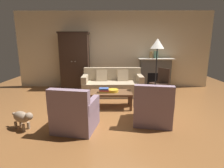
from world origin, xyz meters
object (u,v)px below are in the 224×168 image
(fireplace, at_px, (155,73))
(armchair_near_left, at_px, (75,114))
(mantel_vase_jade, at_px, (156,55))
(mantel_vase_bronze, at_px, (151,55))
(couch, at_px, (112,85))
(book_stack, at_px, (104,90))
(dog, at_px, (22,117))
(armchair_near_right, at_px, (153,109))
(coffee_table, at_px, (111,94))
(side_chair_wooden, at_px, (161,81))
(fruit_bowl, at_px, (113,91))
(floor_lamp, at_px, (157,48))
(armoire, at_px, (75,61))

(fireplace, height_order, armchair_near_left, fireplace)
(mantel_vase_jade, bearing_deg, mantel_vase_bronze, 180.00)
(couch, height_order, mantel_vase_bronze, mantel_vase_bronze)
(fireplace, height_order, book_stack, fireplace)
(dog, bearing_deg, armchair_near_right, 6.73)
(coffee_table, height_order, side_chair_wooden, side_chair_wooden)
(fruit_bowl, xyz_separation_m, floor_lamp, (1.16, 0.28, 1.09))
(floor_lamp, bearing_deg, mantel_vase_bronze, 83.11)
(armchair_near_right, bearing_deg, armoire, 126.79)
(armchair_near_left, bearing_deg, mantel_vase_jade, 55.67)
(fireplace, xyz_separation_m, mantel_vase_jade, (-0.00, -0.02, 0.68))
(side_chair_wooden, bearing_deg, armoire, 160.31)
(book_stack, bearing_deg, armchair_near_right, -39.76)
(book_stack, xyz_separation_m, mantel_vase_bronze, (1.61, 2.15, 0.77))
(book_stack, bearing_deg, floor_lamp, 13.80)
(couch, distance_m, mantel_vase_jade, 2.04)
(mantel_vase_bronze, bearing_deg, couch, -147.56)
(armoire, xyz_separation_m, coffee_table, (1.33, -2.02, -0.66))
(fireplace, height_order, armoire, armoire)
(fruit_bowl, distance_m, side_chair_wooden, 1.81)
(floor_lamp, distance_m, dog, 3.57)
(armoire, distance_m, floor_lamp, 3.14)
(floor_lamp, bearing_deg, couch, 142.12)
(mantel_vase_bronze, distance_m, dog, 4.72)
(floor_lamp, relative_size, dog, 3.44)
(coffee_table, height_order, armchair_near_right, armchair_near_right)
(coffee_table, distance_m, side_chair_wooden, 1.85)
(book_stack, relative_size, armchair_near_right, 0.28)
(armchair_near_right, xyz_separation_m, side_chair_wooden, (0.66, 1.95, 0.20))
(dog, bearing_deg, couch, 54.42)
(fireplace, xyz_separation_m, couch, (-1.58, -0.91, -0.25))
(couch, xyz_separation_m, fruit_bowl, (0.02, -1.20, 0.14))
(couch, xyz_separation_m, side_chair_wooden, (1.52, -0.20, 0.19))
(mantel_vase_bronze, relative_size, dog, 0.48)
(fruit_bowl, bearing_deg, armchair_near_left, -119.99)
(armchair_near_right, relative_size, floor_lamp, 0.50)
(side_chair_wooden, bearing_deg, mantel_vase_bronze, 96.38)
(coffee_table, bearing_deg, armoire, 123.32)
(armoire, height_order, side_chair_wooden, armoire)
(floor_lamp, xyz_separation_m, dog, (-2.94, -1.54, -1.30))
(armoire, distance_m, book_stack, 2.45)
(armoire, bearing_deg, fruit_bowl, -55.66)
(mantel_vase_bronze, xyz_separation_m, dog, (-3.16, -3.35, -1.00))
(armoire, height_order, book_stack, armoire)
(side_chair_wooden, bearing_deg, mantel_vase_jade, 86.99)
(book_stack, height_order, armchair_near_right, armchair_near_right)
(book_stack, bearing_deg, mantel_vase_jade, 50.24)
(armchair_near_left, bearing_deg, floor_lamp, 39.31)
(dog, bearing_deg, side_chair_wooden, 34.50)
(fruit_bowl, relative_size, mantel_vase_bronze, 1.13)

